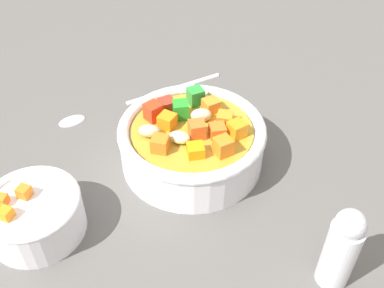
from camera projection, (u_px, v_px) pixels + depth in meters
The scene contains 5 objects.
ground_plane at pixel (192, 166), 54.63cm from camera, with size 140.00×140.00×2.00cm, color #565451.
soup_bowl_main at pixel (192, 141), 51.89cm from camera, with size 16.98×16.98×6.95cm.
spoon at pixel (127, 102), 62.12cm from camera, with size 22.26×13.07×0.96cm.
side_bowl_small at pixel (34, 214), 44.77cm from camera, with size 9.81×9.81×5.25cm.
pepper_shaker at pixel (342, 248), 39.03cm from camera, with size 2.99×2.99×9.44cm.
Camera 1 is at (-32.74, -20.71, 37.62)cm, focal length 41.83 mm.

